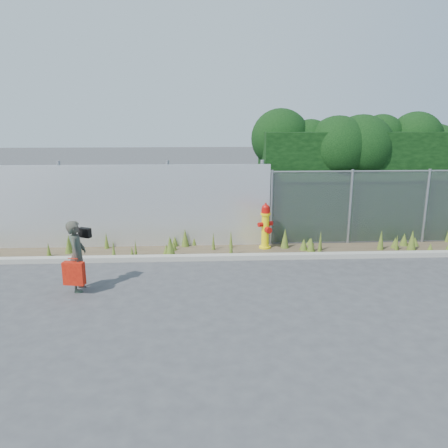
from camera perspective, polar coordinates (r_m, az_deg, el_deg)
name	(u,v)px	position (r m, az deg, el deg)	size (l,w,h in m)	color
ground	(242,287)	(9.09, 2.35, -8.27)	(80.00, 80.00, 0.00)	#3D3D3F
curb	(235,257)	(10.75, 1.50, -4.32)	(16.00, 0.22, 0.12)	#9D9A8E
weed_strip	(258,246)	(11.38, 4.48, -2.83)	(16.00, 1.30, 0.55)	#4C3D2B
corrugated_fence	(109,207)	(11.88, -14.75, 2.20)	(8.50, 0.21, 2.30)	silver
chainlink_fence	(388,207)	(12.67, 20.65, 2.15)	(6.50, 0.07, 2.05)	gray
hedge	(380,165)	(13.48, 19.71, 7.27)	(7.58, 2.26, 3.64)	black
fire_hydrant	(265,227)	(11.49, 5.42, -0.37)	(0.41, 0.37, 1.23)	yellow
woman	(77,256)	(9.20, -18.63, -3.97)	(0.53, 0.35, 1.44)	#0E5E47
red_tote_bag	(74,273)	(9.09, -19.01, -6.11)	(0.42, 0.15, 0.54)	#9F1109
black_shoulder_bag	(85,233)	(9.28, -17.73, -1.08)	(0.26, 0.11, 0.19)	black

